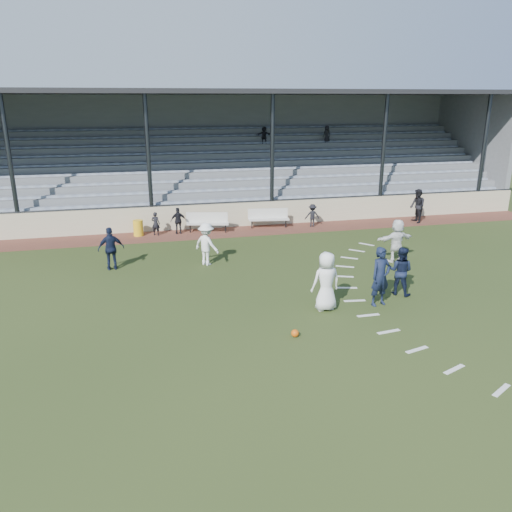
% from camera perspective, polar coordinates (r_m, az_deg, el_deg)
% --- Properties ---
extents(ground, '(90.00, 90.00, 0.00)m').
position_cam_1_polar(ground, '(14.38, 2.33, -7.89)').
color(ground, '#283616').
rests_on(ground, ground).
extents(cinder_track, '(34.00, 2.00, 0.02)m').
position_cam_1_polar(cinder_track, '(24.07, -4.41, 2.67)').
color(cinder_track, '#562C22').
rests_on(cinder_track, ground).
extents(retaining_wall, '(34.00, 0.18, 1.20)m').
position_cam_1_polar(retaining_wall, '(24.93, -4.83, 4.58)').
color(retaining_wall, beige).
rests_on(retaining_wall, ground).
extents(bench_left, '(2.04, 0.91, 0.95)m').
position_cam_1_polar(bench_left, '(24.09, -5.58, 4.06)').
color(bench_left, beige).
rests_on(bench_left, cinder_track).
extents(bench_right, '(2.04, 0.72, 0.95)m').
position_cam_1_polar(bench_right, '(24.85, 1.42, 4.56)').
color(bench_right, beige).
rests_on(bench_right, cinder_track).
extents(trash_bin, '(0.46, 0.46, 0.74)m').
position_cam_1_polar(trash_bin, '(24.00, -13.31, 3.13)').
color(trash_bin, gold).
rests_on(trash_bin, cinder_track).
extents(football, '(0.21, 0.21, 0.21)m').
position_cam_1_polar(football, '(13.71, 4.48, -8.79)').
color(football, '#D2530C').
rests_on(football, ground).
extents(player_white_lead, '(0.95, 0.66, 1.83)m').
position_cam_1_polar(player_white_lead, '(15.19, 8.01, -2.88)').
color(player_white_lead, white).
rests_on(player_white_lead, ground).
extents(player_navy_lead, '(0.76, 0.59, 1.87)m').
position_cam_1_polar(player_navy_lead, '(15.85, 14.05, -2.29)').
color(player_navy_lead, '#121931').
rests_on(player_navy_lead, ground).
extents(player_navy_mid, '(0.99, 0.98, 1.62)m').
position_cam_1_polar(player_navy_mid, '(16.93, 16.19, -1.65)').
color(player_navy_mid, '#121931').
rests_on(player_navy_mid, ground).
extents(player_white_wing, '(1.17, 1.20, 1.65)m').
position_cam_1_polar(player_white_wing, '(19.27, -5.68, 1.36)').
color(player_white_wing, white).
rests_on(player_white_wing, ground).
extents(player_navy_wing, '(1.00, 0.53, 1.64)m').
position_cam_1_polar(player_navy_wing, '(19.40, -16.23, 0.82)').
color(player_navy_wing, '#121931').
rests_on(player_navy_wing, ground).
extents(player_white_back, '(1.63, 0.70, 1.71)m').
position_cam_1_polar(player_white_back, '(20.34, 15.78, 1.72)').
color(player_white_back, white).
rests_on(player_white_back, ground).
extents(official, '(0.70, 0.88, 1.73)m').
position_cam_1_polar(official, '(27.09, 17.96, 5.45)').
color(official, black).
rests_on(official, cinder_track).
extents(sub_left_near, '(0.48, 0.41, 1.11)m').
position_cam_1_polar(sub_left_near, '(23.87, -11.39, 3.65)').
color(sub_left_near, black).
rests_on(sub_left_near, cinder_track).
extents(sub_left_far, '(0.75, 0.34, 1.26)m').
position_cam_1_polar(sub_left_far, '(23.93, -8.86, 4.00)').
color(sub_left_far, black).
rests_on(sub_left_far, cinder_track).
extents(sub_right, '(0.79, 0.52, 1.14)m').
position_cam_1_polar(sub_right, '(25.17, 6.45, 4.63)').
color(sub_right, black).
rests_on(sub_right, cinder_track).
extents(grandstand, '(34.60, 9.00, 6.61)m').
position_cam_1_polar(grandstand, '(29.24, -6.34, 9.66)').
color(grandstand, slate).
rests_on(grandstand, ground).
extents(penalty_arc, '(3.89, 14.63, 0.01)m').
position_cam_1_polar(penalty_arc, '(15.91, 16.86, -6.06)').
color(penalty_arc, silver).
rests_on(penalty_arc, ground).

